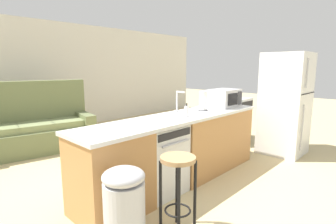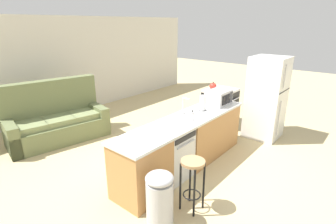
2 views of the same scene
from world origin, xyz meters
name	(u,v)px [view 1 (image 1 of 2)]	position (x,y,z in m)	size (l,w,h in m)	color
ground_plane	(171,184)	(0.00, 0.00, 0.00)	(24.00, 24.00, 0.00)	tan
wall_back	(52,76)	(0.30, 4.20, 1.30)	(10.00, 0.06, 2.60)	silver
kitchen_counter	(183,150)	(0.24, 0.00, 0.42)	(2.94, 0.66, 0.90)	#B77F47
dishwasher	(157,159)	(-0.25, 0.00, 0.42)	(0.58, 0.61, 0.84)	silver
stove_range	(229,120)	(2.35, 0.55, 0.45)	(0.76, 0.68, 0.90)	black
refrigerator	(285,104)	(2.35, -0.55, 0.88)	(0.72, 0.73, 1.77)	white
microwave	(224,98)	(1.23, 0.00, 1.04)	(0.50, 0.37, 0.28)	#B7B7BC
sink_faucet	(178,103)	(0.34, 0.19, 1.03)	(0.07, 0.18, 0.30)	silver
paper_towel_roll	(203,101)	(0.71, 0.03, 1.04)	(0.14, 0.14, 0.28)	#4C4C51
soap_bottle	(187,111)	(0.17, -0.11, 0.97)	(0.06, 0.06, 0.18)	silver
kettle	(220,94)	(2.18, 0.68, 0.99)	(0.21, 0.17, 0.19)	red
bar_stool	(178,178)	(-0.69, -0.73, 0.54)	(0.32, 0.32, 0.74)	tan
trash_bin	(124,210)	(-1.19, -0.60, 0.38)	(0.35, 0.35, 0.74)	#B7B7BC
couch	(34,129)	(-0.67, 2.87, 0.39)	(2.13, 1.26, 1.27)	#667047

